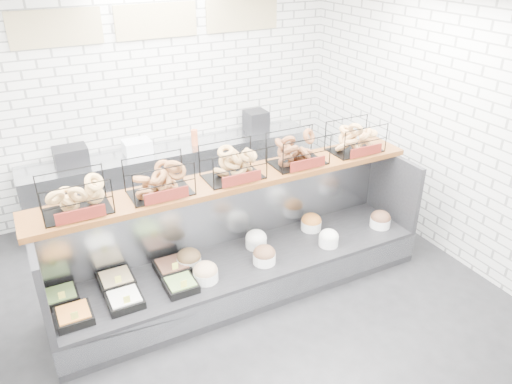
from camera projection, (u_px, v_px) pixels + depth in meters
ground at (257, 304)px, 5.24m from camera, size 5.50×5.50×0.00m
room_shell at (228, 99)px, 4.78m from camera, size 5.02×5.51×3.01m
display_case at (240, 262)px, 5.36m from camera, size 4.00×0.90×1.20m
bagel_shelf at (233, 166)px, 5.02m from camera, size 4.10×0.50×0.40m
prep_counter at (176, 176)px, 6.94m from camera, size 4.00×0.60×1.20m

